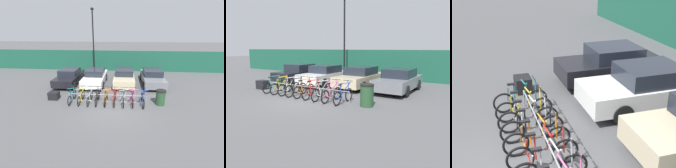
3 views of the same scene
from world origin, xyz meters
The scene contains 19 objects.
ground_plane centered at (0.00, 0.00, 0.00)m, with size 120.00×120.00×0.00m, color #4C4C4F.
hoarding_wall centered at (0.00, 9.50, 1.23)m, with size 36.00×0.16×2.47m, color #19513D.
bike_rack centered at (-0.52, 0.68, 0.50)m, with size 5.41×0.04×0.57m.
bicycle_teal centered at (-2.96, 0.53, 0.38)m, with size 0.68×1.71×1.05m.
bicycle_yellow centered at (-2.32, 0.53, 0.38)m, with size 0.68×1.71×1.05m.
bicycle_white centered at (-1.70, 0.53, 0.38)m, with size 0.68×1.71×1.05m.
bicycle_black centered at (-1.16, 0.53, 0.38)m, with size 0.68×1.71×1.05m.
bicycle_orange centered at (-0.57, 0.53, 0.38)m, with size 0.68×1.71×1.05m.
bicycle_red centered at (0.04, 0.53, 0.38)m, with size 0.68×1.71×1.05m.
bicycle_silver centered at (0.63, 0.53, 0.38)m, with size 0.68×1.71×1.05m.
bicycle_pink centered at (1.23, 0.53, 0.38)m, with size 0.68×1.71×1.05m.
bicycle_blue centered at (1.91, 0.53, 0.38)m, with size 0.68×1.71×1.05m.
car_black centered at (-4.45, 4.30, 0.69)m, with size 1.91×4.06×1.40m.
car_white centered at (-2.06, 4.39, 0.69)m, with size 1.91×4.16×1.40m.
car_beige centered at (0.61, 4.77, 0.69)m, with size 1.91×4.41×1.40m.
car_grey centered at (3.20, 4.79, 0.69)m, with size 1.91×4.34×1.40m.
lamp_post centered at (-2.96, 8.50, 3.85)m, with size 0.24×0.44×6.98m.
trash_bin centered at (3.09, 0.64, 0.52)m, with size 0.63×0.63×1.03m.
cargo_crate centered at (-4.43, 0.85, 0.28)m, with size 0.70×0.56×0.55m, color black.
Camera 1 is at (0.65, -8.71, 4.73)m, focal length 24.00 mm.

